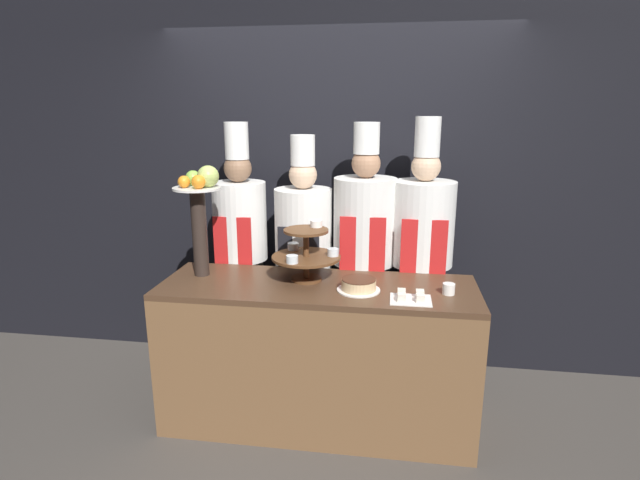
{
  "coord_description": "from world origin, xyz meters",
  "views": [
    {
      "loc": [
        0.43,
        -2.46,
        1.93
      ],
      "look_at": [
        0.0,
        0.42,
        1.17
      ],
      "focal_mm": 28.0,
      "sensor_mm": 36.0,
      "label": 1
    }
  ],
  "objects_px": {
    "chef_left": "(241,245)",
    "chef_center_right": "(364,248)",
    "tiered_stand": "(307,252)",
    "cake_round": "(359,285)",
    "cake_square_tray": "(411,297)",
    "chef_right": "(422,251)",
    "fruit_pedestal": "(200,204)",
    "chef_center_left": "(304,253)",
    "cup_white": "(449,289)"
  },
  "relations": [
    {
      "from": "chef_left",
      "to": "chef_center_right",
      "type": "relative_size",
      "value": 1.0
    },
    {
      "from": "tiered_stand",
      "to": "chef_center_right",
      "type": "height_order",
      "value": "chef_center_right"
    },
    {
      "from": "cake_round",
      "to": "chef_left",
      "type": "distance_m",
      "value": 1.05
    },
    {
      "from": "cake_square_tray",
      "to": "chef_right",
      "type": "distance_m",
      "value": 0.69
    },
    {
      "from": "chef_center_right",
      "to": "chef_left",
      "type": "bearing_deg",
      "value": 179.99
    },
    {
      "from": "tiered_stand",
      "to": "chef_left",
      "type": "distance_m",
      "value": 0.7
    },
    {
      "from": "fruit_pedestal",
      "to": "chef_right",
      "type": "distance_m",
      "value": 1.48
    },
    {
      "from": "chef_center_left",
      "to": "tiered_stand",
      "type": "bearing_deg",
      "value": -77.31
    },
    {
      "from": "tiered_stand",
      "to": "chef_center_right",
      "type": "bearing_deg",
      "value": 52.9
    },
    {
      "from": "tiered_stand",
      "to": "chef_left",
      "type": "xyz_separation_m",
      "value": [
        -0.55,
        0.43,
        -0.09
      ]
    },
    {
      "from": "cake_square_tray",
      "to": "chef_center_left",
      "type": "distance_m",
      "value": 0.99
    },
    {
      "from": "cup_white",
      "to": "chef_center_right",
      "type": "bearing_deg",
      "value": 132.88
    },
    {
      "from": "cake_round",
      "to": "tiered_stand",
      "type": "bearing_deg",
      "value": 156.6
    },
    {
      "from": "chef_center_right",
      "to": "cup_white",
      "type": "bearing_deg",
      "value": -47.12
    },
    {
      "from": "fruit_pedestal",
      "to": "cup_white",
      "type": "xyz_separation_m",
      "value": [
        1.5,
        -0.13,
        -0.42
      ]
    },
    {
      "from": "cup_white",
      "to": "chef_center_left",
      "type": "relative_size",
      "value": 0.04
    },
    {
      "from": "fruit_pedestal",
      "to": "chef_left",
      "type": "distance_m",
      "value": 0.57
    },
    {
      "from": "cake_square_tray",
      "to": "chef_left",
      "type": "relative_size",
      "value": 0.12
    },
    {
      "from": "chef_center_left",
      "to": "chef_right",
      "type": "xyz_separation_m",
      "value": [
        0.81,
        0.0,
        0.05
      ]
    },
    {
      "from": "fruit_pedestal",
      "to": "chef_right",
      "type": "xyz_separation_m",
      "value": [
        1.37,
        0.42,
        -0.36
      ]
    },
    {
      "from": "cake_round",
      "to": "cake_square_tray",
      "type": "height_order",
      "value": "cake_round"
    },
    {
      "from": "fruit_pedestal",
      "to": "cup_white",
      "type": "bearing_deg",
      "value": -4.95
    },
    {
      "from": "cake_round",
      "to": "chef_center_left",
      "type": "relative_size",
      "value": 0.14
    },
    {
      "from": "tiered_stand",
      "to": "cake_square_tray",
      "type": "relative_size",
      "value": 1.87
    },
    {
      "from": "chef_center_right",
      "to": "cake_square_tray",
      "type": "bearing_deg",
      "value": -66.32
    },
    {
      "from": "cake_square_tray",
      "to": "chef_center_left",
      "type": "xyz_separation_m",
      "value": [
        -0.72,
        0.68,
        0.03
      ]
    },
    {
      "from": "chef_left",
      "to": "tiered_stand",
      "type": "bearing_deg",
      "value": -38.01
    },
    {
      "from": "cup_white",
      "to": "chef_center_right",
      "type": "distance_m",
      "value": 0.76
    },
    {
      "from": "chef_center_left",
      "to": "cake_square_tray",
      "type": "bearing_deg",
      "value": -43.48
    },
    {
      "from": "fruit_pedestal",
      "to": "cake_square_tray",
      "type": "height_order",
      "value": "fruit_pedestal"
    },
    {
      "from": "fruit_pedestal",
      "to": "cup_white",
      "type": "distance_m",
      "value": 1.56
    },
    {
      "from": "chef_center_right",
      "to": "chef_right",
      "type": "distance_m",
      "value": 0.39
    },
    {
      "from": "fruit_pedestal",
      "to": "cake_square_tray",
      "type": "distance_m",
      "value": 1.38
    },
    {
      "from": "tiered_stand",
      "to": "cake_square_tray",
      "type": "xyz_separation_m",
      "value": [
        0.62,
        -0.25,
        -0.16
      ]
    },
    {
      "from": "cake_round",
      "to": "chef_left",
      "type": "xyz_separation_m",
      "value": [
        -0.88,
        0.57,
        0.05
      ]
    },
    {
      "from": "fruit_pedestal",
      "to": "cake_round",
      "type": "bearing_deg",
      "value": -8.46
    },
    {
      "from": "tiered_stand",
      "to": "chef_right",
      "type": "bearing_deg",
      "value": 31.09
    },
    {
      "from": "cake_square_tray",
      "to": "chef_center_right",
      "type": "distance_m",
      "value": 0.75
    },
    {
      "from": "cup_white",
      "to": "tiered_stand",
      "type": "bearing_deg",
      "value": 171.52
    },
    {
      "from": "tiered_stand",
      "to": "cake_square_tray",
      "type": "height_order",
      "value": "tiered_stand"
    },
    {
      "from": "fruit_pedestal",
      "to": "chef_center_left",
      "type": "relative_size",
      "value": 0.39
    },
    {
      "from": "fruit_pedestal",
      "to": "chef_left",
      "type": "xyz_separation_m",
      "value": [
        0.11,
        0.42,
        -0.37
      ]
    },
    {
      "from": "cup_white",
      "to": "chef_right",
      "type": "bearing_deg",
      "value": 102.97
    },
    {
      "from": "cake_square_tray",
      "to": "chef_left",
      "type": "height_order",
      "value": "chef_left"
    },
    {
      "from": "tiered_stand",
      "to": "cup_white",
      "type": "xyz_separation_m",
      "value": [
        0.84,
        -0.12,
        -0.15
      ]
    },
    {
      "from": "chef_left",
      "to": "cake_round",
      "type": "bearing_deg",
      "value": -33.06
    },
    {
      "from": "cake_round",
      "to": "chef_center_right",
      "type": "relative_size",
      "value": 0.14
    },
    {
      "from": "cup_white",
      "to": "cake_square_tray",
      "type": "height_order",
      "value": "cup_white"
    },
    {
      "from": "tiered_stand",
      "to": "cake_square_tray",
      "type": "distance_m",
      "value": 0.69
    },
    {
      "from": "cake_round",
      "to": "chef_right",
      "type": "height_order",
      "value": "chef_right"
    }
  ]
}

